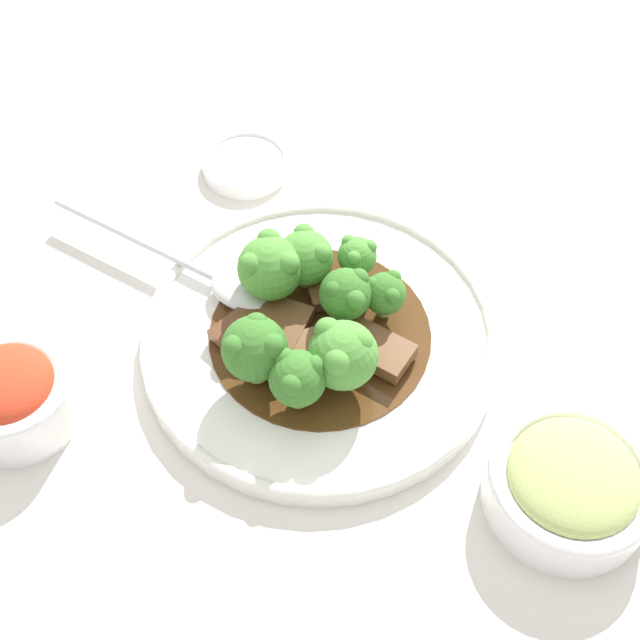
% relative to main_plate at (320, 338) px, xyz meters
% --- Properties ---
extents(ground_plane, '(4.00, 4.00, 0.00)m').
position_rel_main_plate_xyz_m(ground_plane, '(0.00, 0.00, -0.01)').
color(ground_plane, silver).
extents(main_plate, '(0.29, 0.29, 0.02)m').
position_rel_main_plate_xyz_m(main_plate, '(0.00, 0.00, 0.00)').
color(main_plate, white).
rests_on(main_plate, ground_plane).
extents(beef_strip_0, '(0.06, 0.06, 0.01)m').
position_rel_main_plate_xyz_m(beef_strip_0, '(0.02, -0.02, 0.01)').
color(beef_strip_0, brown).
rests_on(beef_strip_0, main_plate).
extents(beef_strip_1, '(0.05, 0.04, 0.01)m').
position_rel_main_plate_xyz_m(beef_strip_1, '(0.05, -0.03, 0.01)').
color(beef_strip_1, '#56331E').
rests_on(beef_strip_1, main_plate).
extents(beef_strip_2, '(0.06, 0.05, 0.01)m').
position_rel_main_plate_xyz_m(beef_strip_2, '(0.03, 0.01, 0.01)').
color(beef_strip_2, brown).
rests_on(beef_strip_2, main_plate).
extents(beef_strip_3, '(0.05, 0.04, 0.01)m').
position_rel_main_plate_xyz_m(beef_strip_3, '(-0.03, -0.02, 0.01)').
color(beef_strip_3, brown).
rests_on(beef_strip_3, main_plate).
extents(beef_strip_4, '(0.05, 0.07, 0.01)m').
position_rel_main_plate_xyz_m(beef_strip_4, '(-0.02, 0.04, 0.02)').
color(beef_strip_4, brown).
rests_on(beef_strip_4, main_plate).
extents(broccoli_floret_0, '(0.05, 0.05, 0.06)m').
position_rel_main_plate_xyz_m(broccoli_floret_0, '(0.01, -0.05, 0.04)').
color(broccoli_floret_0, '#8EB756').
rests_on(broccoli_floret_0, main_plate).
extents(broccoli_floret_1, '(0.03, 0.03, 0.04)m').
position_rel_main_plate_xyz_m(broccoli_floret_1, '(-0.06, -0.03, 0.03)').
color(broccoli_floret_1, '#8EB756').
rests_on(broccoli_floret_1, main_plate).
extents(broccoli_floret_2, '(0.03, 0.03, 0.04)m').
position_rel_main_plate_xyz_m(broccoli_floret_2, '(-0.05, 0.01, 0.03)').
color(broccoli_floret_2, '#8EB756').
rests_on(broccoli_floret_2, main_plate).
extents(broccoli_floret_3, '(0.05, 0.05, 0.06)m').
position_rel_main_plate_xyz_m(broccoli_floret_3, '(0.06, 0.01, 0.05)').
color(broccoli_floret_3, '#8EB756').
rests_on(broccoli_floret_3, main_plate).
extents(broccoli_floret_4, '(0.04, 0.04, 0.05)m').
position_rel_main_plate_xyz_m(broccoli_floret_4, '(0.05, 0.05, 0.04)').
color(broccoli_floret_4, '#8EB756').
rests_on(broccoli_floret_4, main_plate).
extents(broccoli_floret_5, '(0.04, 0.04, 0.05)m').
position_rel_main_plate_xyz_m(broccoli_floret_5, '(-0.02, 0.00, 0.04)').
color(broccoli_floret_5, '#7FA84C').
rests_on(broccoli_floret_5, main_plate).
extents(broccoli_floret_6, '(0.05, 0.05, 0.05)m').
position_rel_main_plate_xyz_m(broccoli_floret_6, '(-0.02, -0.05, 0.04)').
color(broccoli_floret_6, '#8EB756').
rests_on(broccoli_floret_6, main_plate).
extents(broccoli_floret_7, '(0.05, 0.05, 0.06)m').
position_rel_main_plate_xyz_m(broccoli_floret_7, '(0.01, 0.05, 0.04)').
color(broccoli_floret_7, '#7FA84C').
rests_on(broccoli_floret_7, main_plate).
extents(serving_spoon, '(0.12, 0.22, 0.01)m').
position_rel_main_plate_xyz_m(serving_spoon, '(0.04, -0.08, 0.02)').
color(serving_spoon, silver).
rests_on(serving_spoon, main_plate).
extents(side_bowl_kimchi, '(0.09, 0.09, 0.06)m').
position_rel_main_plate_xyz_m(side_bowl_kimchi, '(0.23, -0.07, 0.02)').
color(side_bowl_kimchi, white).
rests_on(side_bowl_kimchi, ground_plane).
extents(side_bowl_appetizer, '(0.12, 0.12, 0.05)m').
position_rel_main_plate_xyz_m(side_bowl_appetizer, '(-0.07, 0.21, 0.02)').
color(side_bowl_appetizer, white).
rests_on(side_bowl_appetizer, ground_plane).
extents(sauce_dish, '(0.08, 0.08, 0.01)m').
position_rel_main_plate_xyz_m(sauce_dish, '(-0.05, -0.21, -0.00)').
color(sauce_dish, white).
rests_on(sauce_dish, ground_plane).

